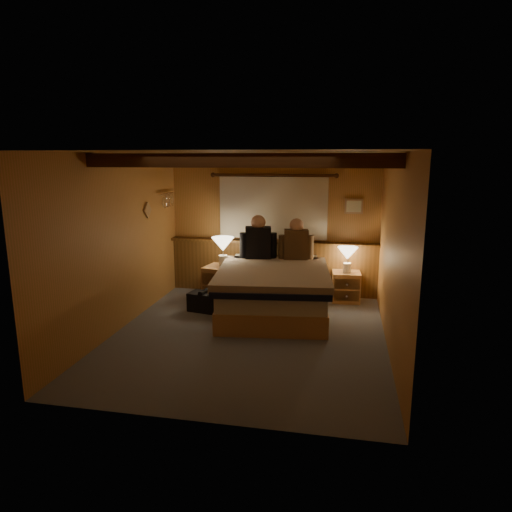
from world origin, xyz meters
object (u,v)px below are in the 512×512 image
(nightstand_left, at_px, (221,283))
(nightstand_right, at_px, (346,287))
(lamp_left, at_px, (223,246))
(duffel_bag, at_px, (205,301))
(person_right, at_px, (296,242))
(person_left, at_px, (258,240))
(lamp_right, at_px, (348,255))
(bed, at_px, (273,290))

(nightstand_left, relative_size, nightstand_right, 1.23)
(lamp_left, bearing_deg, nightstand_left, -130.92)
(nightstand_right, bearing_deg, duffel_bag, -160.33)
(person_right, bearing_deg, person_left, 177.53)
(nightstand_right, bearing_deg, person_left, -176.47)
(nightstand_right, distance_m, lamp_left, 2.15)
(nightstand_left, bearing_deg, lamp_right, 19.80)
(duffel_bag, bearing_deg, person_right, 42.54)
(nightstand_right, xyz_separation_m, lamp_left, (-2.02, -0.29, 0.67))
(nightstand_left, relative_size, person_right, 0.88)
(nightstand_right, height_order, lamp_right, lamp_right)
(nightstand_right, height_order, person_left, person_left)
(lamp_left, bearing_deg, nightstand_right, 8.15)
(person_right, bearing_deg, lamp_left, -179.58)
(nightstand_right, bearing_deg, person_right, -174.94)
(bed, bearing_deg, nightstand_right, 31.01)
(duffel_bag, bearing_deg, nightstand_right, 34.67)
(person_right, xyz_separation_m, duffel_bag, (-1.32, -0.80, -0.84))
(bed, distance_m, nightstand_right, 1.38)
(nightstand_left, height_order, nightstand_right, nightstand_left)
(bed, relative_size, duffel_bag, 4.26)
(lamp_left, height_order, person_left, person_left)
(lamp_left, relative_size, person_left, 0.66)
(nightstand_left, height_order, lamp_right, lamp_right)
(bed, relative_size, lamp_right, 5.28)
(nightstand_right, distance_m, duffel_bag, 2.35)
(lamp_right, bearing_deg, lamp_left, -172.97)
(person_left, xyz_separation_m, duffel_bag, (-0.71, -0.74, -0.86))
(nightstand_left, bearing_deg, nightstand_right, 20.90)
(nightstand_right, xyz_separation_m, lamp_right, (0.00, -0.04, 0.55))
(lamp_left, xyz_separation_m, person_right, (1.19, 0.16, 0.07))
(nightstand_left, bearing_deg, duffel_bag, -88.03)
(nightstand_right, distance_m, person_right, 1.12)
(nightstand_right, distance_m, person_left, 1.65)
(nightstand_left, xyz_separation_m, duffel_bag, (-0.11, -0.60, -0.14))
(nightstand_left, xyz_separation_m, lamp_left, (0.03, 0.03, 0.63))
(nightstand_right, relative_size, lamp_right, 1.16)
(nightstand_left, bearing_deg, person_left, 25.32)
(lamp_right, relative_size, person_right, 0.62)
(person_right, bearing_deg, nightstand_right, 1.11)
(lamp_right, bearing_deg, person_left, -174.53)
(bed, xyz_separation_m, duffel_bag, (-1.07, -0.09, -0.22))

